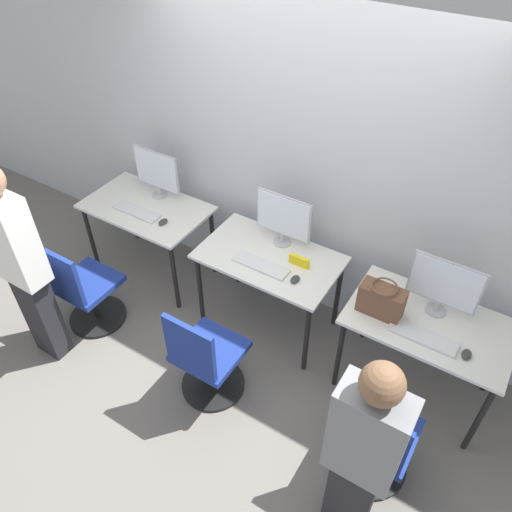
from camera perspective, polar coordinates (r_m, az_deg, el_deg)
The scene contains 21 objects.
ground_plane at distance 4.17m, azimuth -0.96°, elevation -10.24°, with size 20.00×20.00×0.00m, color slate.
wall_back at distance 3.76m, azimuth 5.31°, elevation 11.44°, with size 12.00×0.05×2.80m.
desk_left at distance 4.49m, azimuth -12.34°, elevation 4.67°, with size 1.08×0.65×0.74m.
monitor_left at distance 4.42m, azimuth -11.30°, elevation 9.40°, with size 0.46×0.14×0.44m.
keyboard_left at distance 4.37m, azimuth -13.44°, elevation 4.98°, with size 0.44×0.13×0.02m.
mouse_left at distance 4.20m, azimuth -10.57°, elevation 3.87°, with size 0.06×0.09×0.03m.
office_chair_left at distance 4.30m, azimuth -18.98°, elevation -3.95°, with size 0.48×0.48×0.88m.
person_left at distance 3.83m, azimuth -25.35°, elevation -0.62°, with size 0.36×0.23×1.72m.
desk_center at distance 3.88m, azimuth 1.52°, elevation -1.03°, with size 1.08×0.65×0.74m.
monitor_center at distance 3.80m, azimuth 3.14°, elevation 4.36°, with size 0.46×0.14×0.44m.
keyboard_center at distance 3.73m, azimuth 0.55°, elevation -1.03°, with size 0.44×0.13×0.02m.
mouse_center at distance 3.62m, azimuth 4.49°, elevation -2.66°, with size 0.06×0.09×0.03m.
office_chair_center at distance 3.64m, azimuth -5.71°, elevation -11.87°, with size 0.48×0.48×0.88m.
desk_right at distance 3.61m, azimuth 18.97°, elevation -8.04°, with size 1.08×0.65×0.74m.
monitor_right at distance 3.47m, azimuth 20.72°, elevation -3.15°, with size 0.46×0.14×0.44m.
keyboard_right at distance 3.43m, azimuth 18.54°, elevation -8.73°, with size 0.44×0.13×0.02m.
mouse_right at distance 3.42m, azimuth 22.93°, elevation -10.32°, with size 0.06×0.09×0.03m.
office_chair_right at distance 3.37m, azimuth 13.37°, elevation -20.21°, with size 0.48×0.48×0.88m.
person_right at distance 2.77m, azimuth 12.01°, elevation -21.29°, with size 0.36×0.20×1.56m.
handbag at distance 3.43m, azimuth 14.15°, elevation -4.91°, with size 0.30×0.18×0.25m.
placard_center at distance 3.73m, azimuth 4.96°, elevation -0.58°, with size 0.16×0.03×0.08m.
Camera 1 is at (1.43, -2.16, 3.26)m, focal length 35.00 mm.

